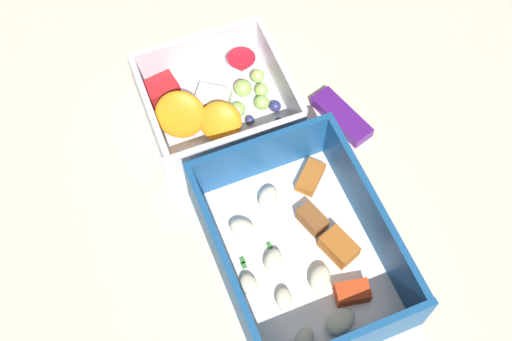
# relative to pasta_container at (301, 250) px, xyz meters

# --- Properties ---
(table_surface) EXTENTS (0.80, 0.80, 0.02)m
(table_surface) POSITION_rel_pasta_container_xyz_m (-0.08, -0.01, -0.03)
(table_surface) COLOR beige
(table_surface) RESTS_ON ground
(pasta_container) EXTENTS (0.21, 0.16, 0.06)m
(pasta_container) POSITION_rel_pasta_container_xyz_m (0.00, 0.00, 0.00)
(pasta_container) COLOR white
(pasta_container) RESTS_ON table_surface
(fruit_bowl) EXTENTS (0.15, 0.16, 0.06)m
(fruit_bowl) POSITION_rel_pasta_container_xyz_m (-0.18, 0.00, -0.00)
(fruit_bowl) COLOR white
(fruit_bowl) RESTS_ON table_surface
(candy_bar) EXTENTS (0.07, 0.04, 0.01)m
(candy_bar) POSITION_rel_pasta_container_xyz_m (-0.12, 0.11, -0.01)
(candy_bar) COLOR #51197A
(candy_bar) RESTS_ON table_surface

